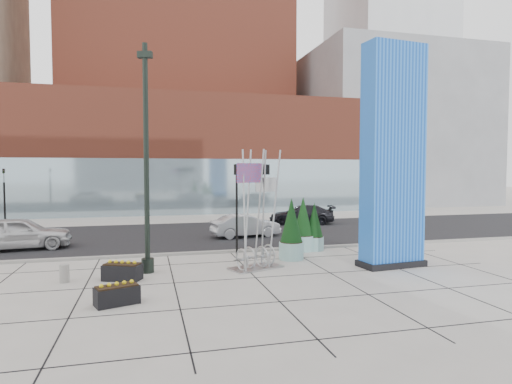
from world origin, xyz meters
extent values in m
plane|color=#9E9991|center=(0.00, 0.00, 0.00)|extent=(160.00, 160.00, 0.00)
cube|color=black|center=(0.00, 10.00, 0.01)|extent=(80.00, 12.00, 0.02)
cube|color=gray|center=(0.00, 4.00, 0.06)|extent=(80.00, 0.30, 0.12)
cube|color=brown|center=(1.00, 27.00, 5.50)|extent=(34.00, 10.00, 11.00)
cube|color=#8CA5B2|center=(1.00, 22.20, 2.50)|extent=(34.00, 0.60, 5.00)
cube|color=slate|center=(26.00, 32.00, 9.00)|extent=(20.00, 18.00, 18.00)
cube|color=#B2B7BC|center=(36.00, 48.00, 27.50)|extent=(16.00, 16.00, 55.00)
cube|color=#0B3FB0|center=(6.96, -0.54, 4.58)|extent=(2.64, 1.30, 9.15)
cube|color=black|center=(6.96, -0.54, 0.13)|extent=(2.87, 1.52, 0.25)
cylinder|color=black|center=(-2.90, 0.85, 4.43)|extent=(0.20, 0.20, 8.86)
cylinder|color=black|center=(-2.90, 0.85, 0.28)|extent=(0.49, 0.49, 0.55)
cube|color=black|center=(-2.90, 0.85, 8.42)|extent=(0.60, 0.40, 0.24)
cube|color=#A8AAAC|center=(1.38, 0.47, 0.03)|extent=(2.38, 1.76, 0.06)
cylinder|color=#A8AAAC|center=(0.69, 0.28, 2.44)|extent=(0.09, 0.09, 4.87)
cylinder|color=#A8AAAC|center=(1.08, 0.62, 2.44)|extent=(0.09, 0.09, 4.87)
cylinder|color=#A8AAAC|center=(1.47, 0.37, 2.44)|extent=(0.09, 0.09, 4.87)
cylinder|color=#A8AAAC|center=(1.91, 0.66, 2.44)|extent=(0.09, 0.09, 4.87)
cylinder|color=#A8AAAC|center=(2.16, 0.23, 2.44)|extent=(0.09, 0.09, 4.87)
torus|color=#A8AAAC|center=(0.65, 0.37, 0.47)|extent=(0.38, 0.85, 0.89)
torus|color=#A8AAAC|center=(1.13, 0.57, 0.47)|extent=(0.38, 0.85, 0.89)
torus|color=#A8AAAC|center=(1.62, 0.37, 0.47)|extent=(0.38, 0.85, 0.89)
torus|color=#A8AAAC|center=(2.11, 0.57, 0.47)|extent=(0.38, 0.85, 0.89)
cube|color=red|center=(1.08, 0.47, 3.90)|extent=(1.17, 0.59, 0.78)
cube|color=#A8AAAC|center=(1.96, 0.57, 3.41)|extent=(0.95, 0.30, 0.58)
cylinder|color=gray|center=(-5.79, 0.05, 0.32)|extent=(0.33, 0.33, 0.65)
cylinder|color=black|center=(1.23, 3.53, 2.12)|extent=(0.10, 0.10, 4.24)
cube|color=black|center=(2.13, 3.53, 4.04)|extent=(1.94, 0.93, 0.50)
cube|color=#19D833|center=(1.73, 3.42, 4.04)|extent=(0.66, 0.29, 0.35)
cylinder|color=#8DBEBB|center=(4.60, 3.60, 0.38)|extent=(1.08, 1.08, 0.75)
cylinder|color=black|center=(4.60, 3.60, 0.75)|extent=(0.99, 0.99, 0.06)
cone|color=black|center=(4.60, 3.60, 1.73)|extent=(0.97, 0.97, 1.94)
cylinder|color=#8DBEBB|center=(5.20, 3.60, 0.34)|extent=(0.96, 0.96, 0.67)
cylinder|color=black|center=(5.20, 3.60, 0.67)|extent=(0.88, 0.88, 0.06)
cone|color=black|center=(5.20, 3.60, 1.53)|extent=(0.86, 0.86, 1.72)
cylinder|color=#8DBEBB|center=(3.37, 1.80, 0.39)|extent=(1.11, 1.11, 0.78)
cylinder|color=black|center=(3.37, 1.80, 0.78)|extent=(1.02, 1.02, 0.07)
cone|color=black|center=(3.37, 1.80, 1.77)|extent=(1.00, 1.00, 1.99)
cube|color=black|center=(-3.80, -0.12, 0.29)|extent=(1.49, 1.14, 0.57)
cube|color=black|center=(-3.80, -0.12, 0.59)|extent=(1.37, 1.01, 0.06)
cube|color=black|center=(-3.80, -3.04, 0.27)|extent=(1.39, 1.02, 0.54)
cube|color=black|center=(-3.80, -3.04, 0.56)|extent=(1.28, 0.90, 0.05)
imported|color=silver|center=(-9.16, 7.35, 0.83)|extent=(5.06, 2.52, 1.66)
imported|color=#AFB1B8|center=(2.79, 8.50, 0.68)|extent=(4.27, 2.03, 1.35)
imported|color=black|center=(8.16, 13.39, 0.69)|extent=(5.09, 2.96, 1.39)
cylinder|color=black|center=(-12.00, 15.00, 1.60)|extent=(0.12, 0.12, 3.20)
imported|color=black|center=(-12.00, 15.00, 3.65)|extent=(0.15, 0.18, 0.90)
camera|label=1|loc=(-2.88, -16.26, 4.03)|focal=30.00mm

